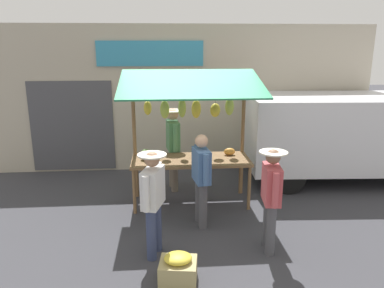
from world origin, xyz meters
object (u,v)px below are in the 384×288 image
object	(u,v)px
parked_van	(341,130)
market_stall	(191,123)
shopper_in_striped_shirt	(153,196)
produce_crate_near	(178,269)
shopper_with_shopping_bag	(271,193)
vendor_with_sunhat	(173,142)
shopper_with_ponytail	(201,174)

from	to	relation	value
parked_van	market_stall	bearing A→B (deg)	19.82
market_stall	shopper_in_striped_shirt	bearing A→B (deg)	70.13
shopper_in_striped_shirt	produce_crate_near	world-z (taller)	shopper_in_striped_shirt
market_stall	shopper_with_shopping_bag	world-z (taller)	market_stall
market_stall	shopper_with_shopping_bag	bearing A→B (deg)	118.80
shopper_with_shopping_bag	parked_van	size ratio (longest dim) A/B	0.35
market_stall	parked_van	world-z (taller)	market_stall
shopper_with_shopping_bag	vendor_with_sunhat	bearing A→B (deg)	33.54
vendor_with_sunhat	parked_van	size ratio (longest dim) A/B	0.38
shopper_in_striped_shirt	produce_crate_near	size ratio (longest dim) A/B	2.96
shopper_with_ponytail	parked_van	bearing A→B (deg)	-67.45
market_stall	shopper_with_shopping_bag	size ratio (longest dim) A/B	1.61
produce_crate_near	shopper_in_striped_shirt	bearing A→B (deg)	-65.41
market_stall	shopper_with_ponytail	xyz separation A→B (m)	(-0.10, 0.96, -0.65)
shopper_in_striped_shirt	parked_van	xyz separation A→B (m)	(-4.07, -2.87, 0.21)
market_stall	shopper_with_shopping_bag	distance (m)	2.20
shopper_in_striped_shirt	parked_van	bearing A→B (deg)	-37.88
vendor_with_sunhat	parked_van	distance (m)	3.73
shopper_with_ponytail	parked_van	size ratio (longest dim) A/B	0.35
vendor_with_sunhat	produce_crate_near	world-z (taller)	vendor_with_sunhat
vendor_with_sunhat	shopper_with_ponytail	world-z (taller)	vendor_with_sunhat
vendor_with_sunhat	shopper_in_striped_shirt	xyz separation A→B (m)	(0.36, 2.54, -0.11)
market_stall	vendor_with_sunhat	xyz separation A→B (m)	(0.31, -0.70, -0.53)
vendor_with_sunhat	shopper_with_shopping_bag	size ratio (longest dim) A/B	1.10
parked_van	shopper_with_ponytail	bearing A→B (deg)	34.14
shopper_with_shopping_bag	shopper_in_striped_shirt	size ratio (longest dim) A/B	1.00
vendor_with_sunhat	parked_van	world-z (taller)	parked_van
parked_van	vendor_with_sunhat	bearing A→B (deg)	8.10
shopper_in_striped_shirt	vendor_with_sunhat	bearing A→B (deg)	8.93
shopper_with_shopping_bag	shopper_in_striped_shirt	xyz separation A→B (m)	(1.68, 0.00, 0.00)
shopper_in_striped_shirt	produce_crate_near	xyz separation A→B (m)	(-0.31, 0.68, -0.72)
shopper_with_shopping_bag	produce_crate_near	distance (m)	1.69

